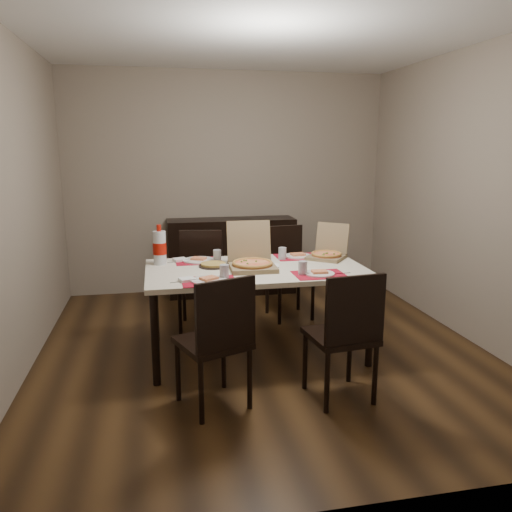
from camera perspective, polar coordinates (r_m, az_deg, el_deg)
The scene contains 18 objects.
ground at distance 4.44m, azimuth 0.77°, elevation -10.71°, with size 3.80×4.00×0.02m, color #422A14.
room_walls at distance 4.51m, azimuth -0.35°, elevation 12.41°, with size 3.84×4.02×2.62m.
sideboard at distance 5.98m, azimuth -2.81°, elevation -0.02°, with size 1.50×0.40×0.90m, color black.
dining_table at distance 4.15m, azimuth 0.00°, elevation -2.25°, with size 1.80×1.00×0.75m.
chair_near_left at distance 3.32m, azimuth -4.41°, elevation -9.26°, with size 0.54×0.54×0.93m.
chair_near_right at distance 3.46m, azimuth 10.19°, elevation -8.48°, with size 0.47×0.47×0.93m.
chair_far_left at distance 4.90m, azimuth -6.35°, elevation -2.11°, with size 0.48×0.48×0.93m.
chair_far_right at distance 5.17m, azimuth 3.58°, elevation -1.30°, with size 0.47×0.47×0.93m.
setting_near_left at distance 3.75m, azimuth -5.23°, elevation -2.54°, with size 0.49×0.30×0.11m.
setting_near_right at distance 3.93m, azimuth 6.74°, elevation -1.83°, with size 0.46×0.30×0.11m.
setting_far_left at distance 4.38m, azimuth -6.30°, elevation -0.37°, with size 0.47×0.30×0.11m.
setting_far_right at distance 4.52m, azimuth 4.33°, elevation 0.08°, with size 0.43×0.30×0.11m.
napkin_loose at distance 4.16m, azimuth 1.92°, elevation -1.16°, with size 0.12×0.11×0.02m, color white.
pizza_box_center at distance 4.10m, azimuth -0.49°, elevation -0.64°, with size 0.38×0.42×0.37m.
pizza_box_right at distance 4.53m, azimuth 8.18°, elevation 0.39°, with size 0.44×0.45×0.30m.
faina_plate at distance 4.19m, azimuth -4.88°, elevation -1.03°, with size 0.25×0.25×0.03m.
dip_bowl at distance 4.32m, azimuth 0.70°, elevation -0.60°, with size 0.10×0.10×0.03m, color white.
soda_bottle at distance 4.31m, azimuth -10.96°, elevation 0.95°, with size 0.11×0.11×0.34m.
Camera 1 is at (-0.86, -3.99, 1.73)m, focal length 35.00 mm.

